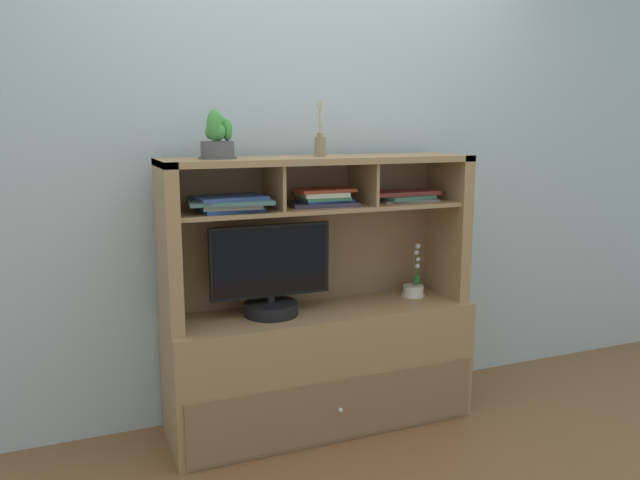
{
  "coord_description": "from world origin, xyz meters",
  "views": [
    {
      "loc": [
        -1.12,
        -2.75,
        1.49
      ],
      "look_at": [
        0.0,
        0.0,
        0.94
      ],
      "focal_mm": 35.26,
      "sensor_mm": 36.0,
      "label": 1
    }
  ],
  "objects_px": {
    "media_console": "(320,342)",
    "tv_monitor": "(271,279)",
    "magazine_stack_left": "(403,196)",
    "magazine_stack_centre": "(323,198)",
    "diffuser_bottle": "(320,146)",
    "potted_succulent": "(218,140)",
    "potted_orchid": "(414,288)",
    "magazine_stack_right": "(230,203)"
  },
  "relations": [
    {
      "from": "media_console",
      "to": "tv_monitor",
      "type": "bearing_deg",
      "value": -175.66
    },
    {
      "from": "magazine_stack_left",
      "to": "magazine_stack_centre",
      "type": "height_order",
      "value": "magazine_stack_centre"
    },
    {
      "from": "diffuser_bottle",
      "to": "magazine_stack_centre",
      "type": "bearing_deg",
      "value": -38.61
    },
    {
      "from": "diffuser_bottle",
      "to": "potted_succulent",
      "type": "height_order",
      "value": "diffuser_bottle"
    },
    {
      "from": "potted_orchid",
      "to": "magazine_stack_right",
      "type": "bearing_deg",
      "value": -176.23
    },
    {
      "from": "tv_monitor",
      "to": "potted_succulent",
      "type": "xyz_separation_m",
      "value": [
        -0.23,
        0.01,
        0.65
      ]
    },
    {
      "from": "magazine_stack_left",
      "to": "magazine_stack_right",
      "type": "height_order",
      "value": "magazine_stack_right"
    },
    {
      "from": "magazine_stack_left",
      "to": "diffuser_bottle",
      "type": "bearing_deg",
      "value": -176.8
    },
    {
      "from": "magazine_stack_centre",
      "to": "magazine_stack_right",
      "type": "bearing_deg",
      "value": -175.39
    },
    {
      "from": "media_console",
      "to": "diffuser_bottle",
      "type": "xyz_separation_m",
      "value": [
        0.0,
        -0.0,
        0.97
      ]
    },
    {
      "from": "tv_monitor",
      "to": "potted_succulent",
      "type": "height_order",
      "value": "potted_succulent"
    },
    {
      "from": "diffuser_bottle",
      "to": "potted_succulent",
      "type": "xyz_separation_m",
      "value": [
        -0.49,
        -0.01,
        0.03
      ]
    },
    {
      "from": "tv_monitor",
      "to": "potted_orchid",
      "type": "height_order",
      "value": "tv_monitor"
    },
    {
      "from": "tv_monitor",
      "to": "potted_orchid",
      "type": "distance_m",
      "value": 0.81
    },
    {
      "from": "tv_monitor",
      "to": "magazine_stack_centre",
      "type": "xyz_separation_m",
      "value": [
        0.27,
        0.01,
        0.37
      ]
    },
    {
      "from": "potted_orchid",
      "to": "magazine_stack_left",
      "type": "bearing_deg",
      "value": 173.83
    },
    {
      "from": "media_console",
      "to": "potted_succulent",
      "type": "bearing_deg",
      "value": -178.92
    },
    {
      "from": "diffuser_bottle",
      "to": "tv_monitor",
      "type": "bearing_deg",
      "value": -175.97
    },
    {
      "from": "media_console",
      "to": "magazine_stack_centre",
      "type": "height_order",
      "value": "media_console"
    },
    {
      "from": "potted_orchid",
      "to": "magazine_stack_right",
      "type": "xyz_separation_m",
      "value": [
        -0.99,
        -0.07,
        0.5
      ]
    },
    {
      "from": "tv_monitor",
      "to": "potted_orchid",
      "type": "bearing_deg",
      "value": 2.58
    },
    {
      "from": "media_console",
      "to": "potted_orchid",
      "type": "bearing_deg",
      "value": 1.75
    },
    {
      "from": "media_console",
      "to": "magazine_stack_centre",
      "type": "distance_m",
      "value": 0.72
    },
    {
      "from": "tv_monitor",
      "to": "potted_succulent",
      "type": "distance_m",
      "value": 0.69
    },
    {
      "from": "magazine_stack_centre",
      "to": "magazine_stack_right",
      "type": "xyz_separation_m",
      "value": [
        -0.46,
        -0.04,
        -0.0
      ]
    },
    {
      "from": "tv_monitor",
      "to": "diffuser_bottle",
      "type": "xyz_separation_m",
      "value": [
        0.26,
        0.02,
        0.62
      ]
    },
    {
      "from": "magazine_stack_centre",
      "to": "magazine_stack_left",
      "type": "bearing_deg",
      "value": 4.56
    },
    {
      "from": "media_console",
      "to": "magazine_stack_centre",
      "type": "bearing_deg",
      "value": -42.29
    },
    {
      "from": "potted_orchid",
      "to": "diffuser_bottle",
      "type": "relative_size",
      "value": 1.11
    },
    {
      "from": "magazine_stack_left",
      "to": "potted_succulent",
      "type": "distance_m",
      "value": 1.0
    },
    {
      "from": "potted_orchid",
      "to": "potted_succulent",
      "type": "xyz_separation_m",
      "value": [
        -1.03,
        -0.03,
        0.78
      ]
    },
    {
      "from": "magazine_stack_left",
      "to": "magazine_stack_centre",
      "type": "distance_m",
      "value": 0.46
    },
    {
      "from": "tv_monitor",
      "to": "magazine_stack_left",
      "type": "bearing_deg",
      "value": 3.49
    },
    {
      "from": "tv_monitor",
      "to": "potted_orchid",
      "type": "xyz_separation_m",
      "value": [
        0.8,
        0.04,
        -0.13
      ]
    },
    {
      "from": "magazine_stack_centre",
      "to": "diffuser_bottle",
      "type": "relative_size",
      "value": 1.32
    },
    {
      "from": "media_console",
      "to": "tv_monitor",
      "type": "height_order",
      "value": "media_console"
    },
    {
      "from": "magazine_stack_centre",
      "to": "potted_succulent",
      "type": "height_order",
      "value": "potted_succulent"
    },
    {
      "from": "magazine_stack_left",
      "to": "potted_orchid",
      "type": "bearing_deg",
      "value": -6.17
    },
    {
      "from": "media_console",
      "to": "magazine_stack_left",
      "type": "relative_size",
      "value": 4.1
    },
    {
      "from": "magazine_stack_centre",
      "to": "diffuser_bottle",
      "type": "height_order",
      "value": "diffuser_bottle"
    },
    {
      "from": "potted_orchid",
      "to": "magazine_stack_right",
      "type": "distance_m",
      "value": 1.11
    },
    {
      "from": "tv_monitor",
      "to": "magazine_stack_right",
      "type": "relative_size",
      "value": 1.48
    }
  ]
}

